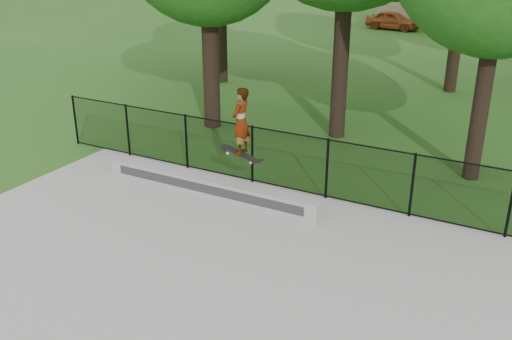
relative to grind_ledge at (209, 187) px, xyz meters
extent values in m
cube|color=#A0A19C|center=(0.00, 0.00, 0.00)|extent=(5.73, 0.40, 0.45)
imported|color=#95461B|center=(-3.78, 28.56, 0.33)|extent=(3.72, 1.89, 1.22)
imported|color=black|center=(1.06, 29.52, 0.40)|extent=(4.03, 2.62, 1.37)
imported|color=#979EAB|center=(1.32, 29.42, 0.37)|extent=(4.37, 2.55, 1.30)
cube|color=black|center=(0.91, -0.01, 1.00)|extent=(0.82, 0.23, 0.24)
imported|color=#C2EBFF|center=(0.91, -0.01, 1.78)|extent=(0.38, 0.56, 1.52)
cylinder|color=black|center=(-5.48, 1.20, 0.53)|extent=(0.06, 0.06, 1.50)
cylinder|color=black|center=(-3.48, 1.20, 0.53)|extent=(0.06, 0.06, 1.50)
cylinder|color=black|center=(-1.48, 1.20, 0.53)|extent=(0.06, 0.06, 1.50)
cylinder|color=black|center=(0.52, 1.20, 0.53)|extent=(0.06, 0.06, 1.50)
cylinder|color=black|center=(2.52, 1.20, 0.53)|extent=(0.06, 0.06, 1.50)
cylinder|color=black|center=(4.52, 1.20, 0.53)|extent=(0.06, 0.06, 1.50)
cylinder|color=black|center=(6.52, 1.20, 0.53)|extent=(0.06, 0.06, 1.50)
cylinder|color=black|center=(2.52, 1.20, 1.25)|extent=(16.00, 0.04, 0.04)
cylinder|color=black|center=(2.52, 1.20, -0.17)|extent=(16.00, 0.04, 0.04)
cube|color=black|center=(2.52, 1.20, 0.53)|extent=(16.00, 0.01, 1.50)
cylinder|color=black|center=(-5.98, 10.30, 2.07)|extent=(0.44, 0.44, 4.70)
cylinder|color=black|center=(3.02, 13.30, 2.51)|extent=(0.44, 0.44, 5.59)
cylinder|color=black|center=(1.02, 5.80, 2.33)|extent=(0.44, 0.44, 5.23)
cylinder|color=black|center=(-2.98, 4.80, 1.94)|extent=(0.44, 0.44, 4.45)
cylinder|color=black|center=(5.32, 4.30, 1.87)|extent=(0.44, 0.44, 4.31)
camera|label=1|loc=(6.97, -10.43, 5.56)|focal=40.00mm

